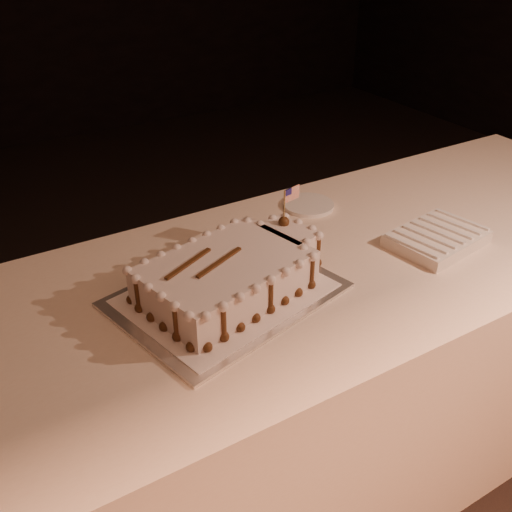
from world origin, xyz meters
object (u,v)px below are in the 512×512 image
sheet_cake (234,272)px  side_plate (308,205)px  cake_board (226,295)px  banquet_table (302,373)px  napkin_stack (437,238)px

sheet_cake → side_plate: 0.49m
cake_board → side_plate: (0.43, 0.28, 0.00)m
banquet_table → cake_board: (-0.24, -0.02, 0.38)m
banquet_table → sheet_cake: sheet_cake is taller
banquet_table → napkin_stack: bearing=-15.6°
sheet_cake → side_plate: size_ratio=3.14×
napkin_stack → banquet_table: bearing=164.4°
sheet_cake → banquet_table: bearing=3.2°
cake_board → napkin_stack: napkin_stack is taller
cake_board → sheet_cake: (0.03, 0.01, 0.05)m
sheet_cake → side_plate: sheet_cake is taller
napkin_stack → side_plate: size_ratio=1.77×
cake_board → napkin_stack: (0.59, -0.08, 0.01)m
banquet_table → napkin_stack: napkin_stack is taller
cake_board → sheet_cake: 0.06m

